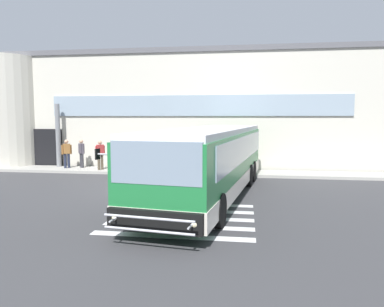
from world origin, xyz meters
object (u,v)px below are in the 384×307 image
entry_support_column (58,135)px  passenger_at_curb_edge (100,153)px  passenger_near_column (67,152)px  passenger_by_doorway (81,152)px  bus_main_foreground (210,163)px

entry_support_column → passenger_at_curb_edge: size_ratio=2.25×
entry_support_column → passenger_near_column: (0.80, -0.55, -0.95)m
entry_support_column → passenger_by_doorway: 1.87m
passenger_by_doorway → passenger_near_column: bearing=-160.4°
entry_support_column → passenger_near_column: 1.36m
passenger_by_doorway → bus_main_foreground: bearing=-36.8°
passenger_by_doorway → passenger_at_curb_edge: same height
entry_support_column → bus_main_foreground: entry_support_column is taller
bus_main_foreground → passenger_near_column: size_ratio=7.32×
bus_main_foreground → passenger_by_doorway: (-8.22, 6.15, -0.26)m
passenger_at_curb_edge → entry_support_column: bearing=163.1°
passenger_near_column → passenger_by_doorway: size_ratio=1.00×
passenger_by_doorway → passenger_at_curb_edge: 1.55m
entry_support_column → passenger_by_doorway: size_ratio=2.25×
entry_support_column → passenger_by_doorway: (1.58, -0.27, -0.95)m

